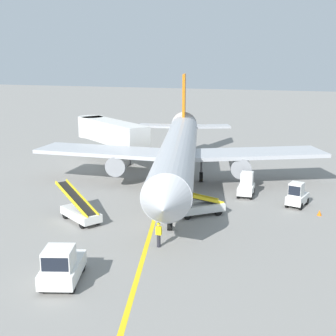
% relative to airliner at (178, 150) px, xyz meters
% --- Properties ---
extents(ground_plane, '(300.00, 300.00, 0.00)m').
position_rel_airliner_xyz_m(ground_plane, '(1.91, -10.86, -3.42)').
color(ground_plane, gray).
extents(taxi_line_yellow, '(20.26, 77.54, 0.01)m').
position_rel_airliner_xyz_m(taxi_line_yellow, '(0.14, -5.86, -3.41)').
color(taxi_line_yellow, yellow).
rests_on(taxi_line_yellow, ground).
extents(airliner, '(27.89, 34.88, 10.10)m').
position_rel_airliner_xyz_m(airliner, '(0.00, 0.00, 0.00)').
color(airliner, '#B2B5BA').
rests_on(airliner, ground).
extents(jet_bridge, '(11.81, 9.56, 4.85)m').
position_rel_airliner_xyz_m(jet_bridge, '(-11.22, 7.79, 0.12)').
color(jet_bridge, silver).
rests_on(jet_bridge, ground).
extents(pushback_tug, '(2.87, 4.00, 2.20)m').
position_rel_airliner_xyz_m(pushback_tug, '(-0.09, -21.01, -2.42)').
color(pushback_tug, silver).
rests_on(pushback_tug, ground).
extents(baggage_tug_near_wing, '(1.85, 2.65, 2.10)m').
position_rel_airliner_xyz_m(baggage_tug_near_wing, '(11.25, -3.24, -2.49)').
color(baggage_tug_near_wing, silver).
rests_on(baggage_tug_near_wing, ground).
extents(baggage_tug_by_cargo_door, '(1.40, 2.44, 2.10)m').
position_rel_airliner_xyz_m(baggage_tug_by_cargo_door, '(6.81, -1.49, -2.49)').
color(baggage_tug_by_cargo_door, silver).
rests_on(baggage_tug_by_cargo_door, ground).
extents(belt_loader_forward_hold, '(4.89, 3.74, 2.59)m').
position_rel_airliner_xyz_m(belt_loader_forward_hold, '(-4.00, -11.99, -2.64)').
color(belt_loader_forward_hold, silver).
rests_on(belt_loader_forward_hold, ground).
extents(belt_loader_aft_hold, '(4.63, 4.17, 2.59)m').
position_rel_airliner_xyz_m(belt_loader_aft_hold, '(4.08, -7.86, -2.64)').
color(belt_loader_aft_hold, silver).
rests_on(belt_loader_aft_hold, ground).
extents(ground_crew_marshaller, '(0.36, 0.24, 1.70)m').
position_rel_airliner_xyz_m(ground_crew_marshaller, '(3.25, -14.71, -2.51)').
color(ground_crew_marshaller, '#26262D').
rests_on(ground_crew_marshaller, ground).
extents(safety_cone_nose_right, '(0.36, 0.36, 0.44)m').
position_rel_airliner_xyz_m(safety_cone_nose_right, '(13.09, -4.96, -3.20)').
color(safety_cone_nose_right, orange).
rests_on(safety_cone_nose_right, ground).
extents(safety_cone_wingtip_left, '(0.36, 0.36, 0.44)m').
position_rel_airliner_xyz_m(safety_cone_wingtip_left, '(-2.75, -2.00, -3.20)').
color(safety_cone_wingtip_left, orange).
rests_on(safety_cone_wingtip_left, ground).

